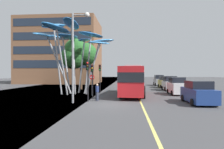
{
  "coord_description": "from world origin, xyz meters",
  "views": [
    {
      "loc": [
        1.48,
        -16.33,
        2.67
      ],
      "look_at": [
        -0.33,
        6.18,
        2.5
      ],
      "focal_mm": 31.22,
      "sensor_mm": 36.0,
      "label": 1
    }
  ],
  "objects_px": {
    "street_lamp": "(76,46)",
    "no_entry_sign": "(92,82)",
    "traffic_light_kerb_far": "(92,74)",
    "car_parked_far": "(170,84)",
    "car_side_street": "(165,82)",
    "car_far_side": "(159,81)",
    "pedestrian": "(97,92)",
    "car_parked_mid": "(177,86)",
    "traffic_light_island_mid": "(100,73)",
    "red_bus": "(134,79)",
    "traffic_light_kerb_near": "(88,73)",
    "leaf_sculpture": "(74,39)",
    "car_parked_near": "(198,93)"
  },
  "relations": [
    {
      "from": "car_parked_far",
      "to": "street_lamp",
      "type": "bearing_deg",
      "value": -129.16
    },
    {
      "from": "traffic_light_kerb_far",
      "to": "car_parked_far",
      "type": "xyz_separation_m",
      "value": [
        10.36,
        8.91,
        -1.59
      ]
    },
    {
      "from": "traffic_light_kerb_far",
      "to": "pedestrian",
      "type": "relative_size",
      "value": 2.2
    },
    {
      "from": "car_parked_mid",
      "to": "car_parked_far",
      "type": "relative_size",
      "value": 1.01
    },
    {
      "from": "red_bus",
      "to": "street_lamp",
      "type": "height_order",
      "value": "street_lamp"
    },
    {
      "from": "traffic_light_island_mid",
      "to": "car_parked_near",
      "type": "relative_size",
      "value": 0.84
    },
    {
      "from": "traffic_light_kerb_near",
      "to": "car_far_side",
      "type": "distance_m",
      "value": 26.77
    },
    {
      "from": "car_side_street",
      "to": "no_entry_sign",
      "type": "distance_m",
      "value": 17.15
    },
    {
      "from": "leaf_sculpture",
      "to": "red_bus",
      "type": "bearing_deg",
      "value": -9.69
    },
    {
      "from": "traffic_light_island_mid",
      "to": "car_parked_near",
      "type": "distance_m",
      "value": 12.55
    },
    {
      "from": "leaf_sculpture",
      "to": "street_lamp",
      "type": "xyz_separation_m",
      "value": [
        2.43,
        -7.67,
        -2.01
      ]
    },
    {
      "from": "no_entry_sign",
      "to": "pedestrian",
      "type": "bearing_deg",
      "value": -72.95
    },
    {
      "from": "traffic_light_kerb_near",
      "to": "traffic_light_island_mid",
      "type": "relative_size",
      "value": 0.99
    },
    {
      "from": "car_side_street",
      "to": "car_far_side",
      "type": "bearing_deg",
      "value": 90.2
    },
    {
      "from": "traffic_light_island_mid",
      "to": "car_parked_far",
      "type": "height_order",
      "value": "traffic_light_island_mid"
    },
    {
      "from": "traffic_light_kerb_near",
      "to": "traffic_light_kerb_far",
      "type": "height_order",
      "value": "traffic_light_kerb_near"
    },
    {
      "from": "street_lamp",
      "to": "no_entry_sign",
      "type": "xyz_separation_m",
      "value": [
        0.33,
        5.73,
        -3.42
      ]
    },
    {
      "from": "traffic_light_kerb_far",
      "to": "car_parked_mid",
      "type": "bearing_deg",
      "value": 17.96
    },
    {
      "from": "traffic_light_kerb_far",
      "to": "car_parked_mid",
      "type": "xyz_separation_m",
      "value": [
        10.04,
        3.25,
        -1.6
      ]
    },
    {
      "from": "car_parked_mid",
      "to": "leaf_sculpture",
      "type": "bearing_deg",
      "value": -179.51
    },
    {
      "from": "leaf_sculpture",
      "to": "car_parked_mid",
      "type": "xyz_separation_m",
      "value": [
        13.06,
        0.11,
        -6.07
      ]
    },
    {
      "from": "car_parked_mid",
      "to": "street_lamp",
      "type": "distance_m",
      "value": 13.78
    },
    {
      "from": "traffic_light_island_mid",
      "to": "car_side_street",
      "type": "relative_size",
      "value": 0.87
    },
    {
      "from": "traffic_light_kerb_far",
      "to": "street_lamp",
      "type": "relative_size",
      "value": 0.45
    },
    {
      "from": "red_bus",
      "to": "car_parked_far",
      "type": "bearing_deg",
      "value": 51.09
    },
    {
      "from": "traffic_light_kerb_far",
      "to": "street_lamp",
      "type": "height_order",
      "value": "street_lamp"
    },
    {
      "from": "car_parked_near",
      "to": "car_parked_far",
      "type": "xyz_separation_m",
      "value": [
        0.26,
        12.83,
        0.08
      ]
    },
    {
      "from": "traffic_light_island_mid",
      "to": "car_far_side",
      "type": "bearing_deg",
      "value": 59.14
    },
    {
      "from": "car_parked_near",
      "to": "pedestrian",
      "type": "relative_size",
      "value": 2.73
    },
    {
      "from": "traffic_light_island_mid",
      "to": "car_far_side",
      "type": "height_order",
      "value": "traffic_light_island_mid"
    },
    {
      "from": "street_lamp",
      "to": "traffic_light_kerb_far",
      "type": "bearing_deg",
      "value": 82.61
    },
    {
      "from": "car_far_side",
      "to": "pedestrian",
      "type": "xyz_separation_m",
      "value": [
        -9.62,
        -23.95,
        -0.23
      ]
    },
    {
      "from": "street_lamp",
      "to": "car_parked_far",
      "type": "bearing_deg",
      "value": 50.84
    },
    {
      "from": "traffic_light_kerb_near",
      "to": "traffic_light_kerb_far",
      "type": "distance_m",
      "value": 3.6
    },
    {
      "from": "leaf_sculpture",
      "to": "car_parked_near",
      "type": "height_order",
      "value": "leaf_sculpture"
    },
    {
      "from": "traffic_light_island_mid",
      "to": "red_bus",
      "type": "bearing_deg",
      "value": -23.93
    },
    {
      "from": "car_far_side",
      "to": "car_side_street",
      "type": "bearing_deg",
      "value": -89.8
    },
    {
      "from": "traffic_light_island_mid",
      "to": "car_side_street",
      "type": "bearing_deg",
      "value": 45.86
    },
    {
      "from": "traffic_light_kerb_far",
      "to": "car_side_street",
      "type": "xyz_separation_m",
      "value": [
        10.66,
        14.41,
        -1.62
      ]
    },
    {
      "from": "car_parked_near",
      "to": "car_far_side",
      "type": "bearing_deg",
      "value": 88.76
    },
    {
      "from": "traffic_light_kerb_near",
      "to": "car_parked_mid",
      "type": "bearing_deg",
      "value": 34.92
    },
    {
      "from": "car_parked_mid",
      "to": "traffic_light_kerb_far",
      "type": "bearing_deg",
      "value": -162.04
    },
    {
      "from": "red_bus",
      "to": "car_parked_near",
      "type": "height_order",
      "value": "red_bus"
    },
    {
      "from": "traffic_light_kerb_near",
      "to": "traffic_light_kerb_far",
      "type": "xyz_separation_m",
      "value": [
        -0.23,
        3.59,
        -0.09
      ]
    },
    {
      "from": "leaf_sculpture",
      "to": "street_lamp",
      "type": "distance_m",
      "value": 8.3
    },
    {
      "from": "car_parked_near",
      "to": "car_parked_mid",
      "type": "bearing_deg",
      "value": 90.45
    },
    {
      "from": "traffic_light_kerb_near",
      "to": "car_side_street",
      "type": "distance_m",
      "value": 20.87
    },
    {
      "from": "street_lamp",
      "to": "traffic_light_island_mid",
      "type": "bearing_deg",
      "value": 83.75
    },
    {
      "from": "leaf_sculpture",
      "to": "no_entry_sign",
      "type": "relative_size",
      "value": 4.22
    },
    {
      "from": "no_entry_sign",
      "to": "car_far_side",
      "type": "bearing_deg",
      "value": 61.2
    }
  ]
}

